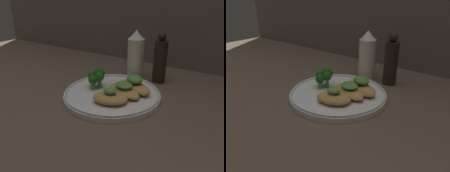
{
  "view_description": "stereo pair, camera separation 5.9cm",
  "coord_description": "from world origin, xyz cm",
  "views": [
    {
      "loc": [
        29.23,
        -45.29,
        27.48
      ],
      "look_at": [
        0.0,
        0.0,
        3.4
      ],
      "focal_mm": 35.0,
      "sensor_mm": 36.0,
      "label": 1
    },
    {
      "loc": [
        34.0,
        -41.83,
        27.48
      ],
      "look_at": [
        0.0,
        0.0,
        3.4
      ],
      "focal_mm": 35.0,
      "sensor_mm": 36.0,
      "label": 2
    }
  ],
  "objects": [
    {
      "name": "ground_plane",
      "position": [
        0.0,
        0.0,
        -0.5
      ],
      "size": [
        180.0,
        180.0,
        1.0
      ],
      "primitive_type": "cube",
      "color": "brown"
    },
    {
      "name": "plate",
      "position": [
        0.0,
        0.0,
        0.99
      ],
      "size": [
        26.37,
        26.37,
        2.0
      ],
      "color": "white",
      "rests_on": "ground_plane"
    },
    {
      "name": "grilled_meat_front",
      "position": [
        2.65,
        -4.97,
        2.8
      ],
      "size": [
        10.29,
        8.37,
        3.96
      ],
      "color": "tan",
      "rests_on": "plate"
    },
    {
      "name": "grilled_meat_middle",
      "position": [
        3.25,
        0.76,
        2.79
      ],
      "size": [
        12.21,
        8.93,
        3.49
      ],
      "color": "tan",
      "rests_on": "plate"
    },
    {
      "name": "grilled_meat_back",
      "position": [
        4.55,
        4.34,
        3.1
      ],
      "size": [
        12.57,
        9.33,
        4.49
      ],
      "color": "tan",
      "rests_on": "plate"
    },
    {
      "name": "broccoli_bunch",
      "position": [
        -5.69,
        0.8,
        4.75
      ],
      "size": [
        5.02,
        5.75,
        5.64
      ],
      "color": "#4C8E38",
      "rests_on": "plate"
    },
    {
      "name": "sauce_bottle",
      "position": [
        -2.06,
        17.57,
        7.51
      ],
      "size": [
        5.4,
        5.4,
        15.7
      ],
      "color": "silver",
      "rests_on": "ground_plane"
    },
    {
      "name": "pepper_grinder",
      "position": [
        6.45,
        17.57,
        7.24
      ],
      "size": [
        4.11,
        4.11,
        15.89
      ],
      "color": "black",
      "rests_on": "ground_plane"
    }
  ]
}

